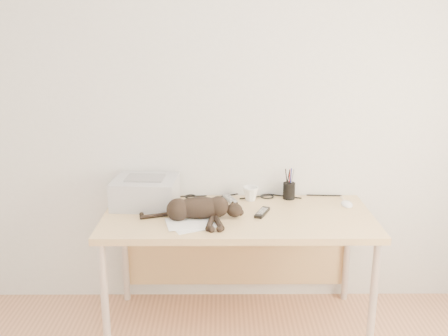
{
  "coord_description": "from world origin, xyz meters",
  "views": [
    {
      "loc": [
        -0.1,
        -1.38,
        1.82
      ],
      "look_at": [
        -0.08,
        1.34,
        1.04
      ],
      "focal_mm": 40.0,
      "sensor_mm": 36.0,
      "label": 1
    }
  ],
  "objects_px": {
    "desk": "(237,230)",
    "pen_cup": "(289,190)",
    "mug": "(250,194)",
    "printer": "(146,192)",
    "mouse": "(347,202)",
    "cat": "(197,209)"
  },
  "relations": [
    {
      "from": "desk",
      "to": "pen_cup",
      "type": "relative_size",
      "value": 8.02
    },
    {
      "from": "printer",
      "to": "mouse",
      "type": "bearing_deg",
      "value": -0.54
    },
    {
      "from": "cat",
      "to": "pen_cup",
      "type": "bearing_deg",
      "value": 26.04
    },
    {
      "from": "cat",
      "to": "mug",
      "type": "relative_size",
      "value": 6.16
    },
    {
      "from": "desk",
      "to": "mouse",
      "type": "xyz_separation_m",
      "value": [
        0.69,
        0.07,
        0.15
      ]
    },
    {
      "from": "printer",
      "to": "pen_cup",
      "type": "relative_size",
      "value": 2.03
    },
    {
      "from": "cat",
      "to": "pen_cup",
      "type": "height_order",
      "value": "pen_cup"
    },
    {
      "from": "pen_cup",
      "to": "mouse",
      "type": "xyz_separation_m",
      "value": [
        0.35,
        -0.13,
        -0.04
      ]
    },
    {
      "from": "desk",
      "to": "mouse",
      "type": "height_order",
      "value": "mouse"
    },
    {
      "from": "mug",
      "to": "printer",
      "type": "bearing_deg",
      "value": -173.12
    },
    {
      "from": "printer",
      "to": "pen_cup",
      "type": "bearing_deg",
      "value": 7.14
    },
    {
      "from": "printer",
      "to": "pen_cup",
      "type": "height_order",
      "value": "pen_cup"
    },
    {
      "from": "mug",
      "to": "pen_cup",
      "type": "relative_size",
      "value": 0.49
    },
    {
      "from": "printer",
      "to": "cat",
      "type": "bearing_deg",
      "value": -35.57
    },
    {
      "from": "mug",
      "to": "pen_cup",
      "type": "bearing_deg",
      "value": 7.83
    },
    {
      "from": "mug",
      "to": "pen_cup",
      "type": "distance_m",
      "value": 0.25
    },
    {
      "from": "cat",
      "to": "mug",
      "type": "distance_m",
      "value": 0.46
    },
    {
      "from": "desk",
      "to": "mouse",
      "type": "bearing_deg",
      "value": 5.98
    },
    {
      "from": "printer",
      "to": "mouse",
      "type": "distance_m",
      "value": 1.26
    },
    {
      "from": "pen_cup",
      "to": "desk",
      "type": "bearing_deg",
      "value": -149.74
    },
    {
      "from": "printer",
      "to": "mug",
      "type": "bearing_deg",
      "value": 6.88
    },
    {
      "from": "desk",
      "to": "pen_cup",
      "type": "bearing_deg",
      "value": 30.26
    }
  ]
}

